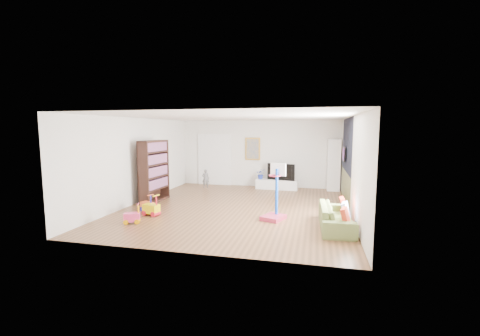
% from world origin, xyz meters
% --- Properties ---
extents(floor, '(6.50, 7.50, 0.00)m').
position_xyz_m(floor, '(0.00, 0.00, 0.00)').
color(floor, brown).
rests_on(floor, ground).
extents(ceiling, '(6.50, 7.50, 0.00)m').
position_xyz_m(ceiling, '(0.00, 0.00, 2.70)').
color(ceiling, white).
rests_on(ceiling, ground).
extents(wall_back, '(6.50, 0.00, 2.70)m').
position_xyz_m(wall_back, '(0.00, 3.75, 1.35)').
color(wall_back, silver).
rests_on(wall_back, ground).
extents(wall_front, '(6.50, 0.00, 2.70)m').
position_xyz_m(wall_front, '(0.00, -3.75, 1.35)').
color(wall_front, white).
rests_on(wall_front, ground).
extents(wall_left, '(0.00, 7.50, 2.70)m').
position_xyz_m(wall_left, '(-3.25, 0.00, 1.35)').
color(wall_left, white).
rests_on(wall_left, ground).
extents(wall_right, '(0.00, 7.50, 2.70)m').
position_xyz_m(wall_right, '(3.25, 0.00, 1.35)').
color(wall_right, silver).
rests_on(wall_right, ground).
extents(navy_accent, '(0.01, 3.20, 1.70)m').
position_xyz_m(navy_accent, '(3.23, 1.40, 1.85)').
color(navy_accent, black).
rests_on(navy_accent, wall_right).
extents(olive_wainscot, '(0.01, 3.20, 1.00)m').
position_xyz_m(olive_wainscot, '(3.23, 1.40, 0.50)').
color(olive_wainscot, brown).
rests_on(olive_wainscot, wall_right).
extents(doorway, '(1.45, 0.06, 2.10)m').
position_xyz_m(doorway, '(-1.90, 3.71, 1.05)').
color(doorway, white).
rests_on(doorway, ground).
extents(painting_back, '(0.62, 0.06, 0.92)m').
position_xyz_m(painting_back, '(-0.25, 3.71, 1.55)').
color(painting_back, gold).
rests_on(painting_back, wall_back).
extents(artwork_right, '(0.04, 0.56, 0.46)m').
position_xyz_m(artwork_right, '(3.17, 1.60, 1.55)').
color(artwork_right, '#7F3F8C').
rests_on(artwork_right, wall_right).
extents(media_console, '(1.65, 0.49, 0.38)m').
position_xyz_m(media_console, '(0.82, 3.22, 0.19)').
color(media_console, silver).
rests_on(media_console, ground).
extents(tall_cabinet, '(0.48, 0.48, 1.98)m').
position_xyz_m(tall_cabinet, '(2.96, 3.46, 0.99)').
color(tall_cabinet, white).
rests_on(tall_cabinet, ground).
extents(bookshelf, '(0.40, 1.37, 1.99)m').
position_xyz_m(bookshelf, '(-2.81, 0.16, 1.00)').
color(bookshelf, '#311B14').
rests_on(bookshelf, ground).
extents(sofa, '(0.80, 1.91, 0.55)m').
position_xyz_m(sofa, '(2.80, -1.45, 0.28)').
color(sofa, olive).
rests_on(sofa, ground).
extents(basketball_hoop, '(0.69, 0.76, 1.47)m').
position_xyz_m(basketball_hoop, '(1.25, -1.09, 0.74)').
color(basketball_hoop, '#AC2948').
rests_on(basketball_hoop, ground).
extents(ride_on_yellow, '(0.48, 0.36, 0.58)m').
position_xyz_m(ride_on_yellow, '(-2.06, -1.45, 0.29)').
color(ride_on_yellow, yellow).
rests_on(ride_on_yellow, ground).
extents(ride_on_orange, '(0.44, 0.36, 0.50)m').
position_xyz_m(ride_on_orange, '(-2.40, -1.06, 0.25)').
color(ride_on_orange, '#E25323').
rests_on(ride_on_orange, ground).
extents(ride_on_pink, '(0.43, 0.36, 0.50)m').
position_xyz_m(ride_on_pink, '(-2.15, -2.25, 0.25)').
color(ride_on_pink, '#F13B7A').
rests_on(ride_on_pink, ground).
extents(child, '(0.31, 0.25, 0.76)m').
position_xyz_m(child, '(-2.00, 2.83, 0.38)').
color(child, slate).
rests_on(child, ground).
extents(tv, '(1.12, 0.45, 0.65)m').
position_xyz_m(tv, '(1.01, 3.26, 0.70)').
color(tv, black).
rests_on(tv, media_console).
extents(vase_plant, '(0.43, 0.39, 0.40)m').
position_xyz_m(vase_plant, '(0.18, 3.25, 0.58)').
color(vase_plant, navy).
rests_on(vase_plant, media_console).
extents(pillow_left, '(0.19, 0.40, 0.39)m').
position_xyz_m(pillow_left, '(2.96, -2.00, 0.43)').
color(pillow_left, red).
rests_on(pillow_left, sofa).
extents(pillow_center, '(0.18, 0.40, 0.39)m').
position_xyz_m(pillow_center, '(3.01, -1.45, 0.43)').
color(pillow_center, silver).
rests_on(pillow_center, sofa).
extents(pillow_right, '(0.11, 0.40, 0.40)m').
position_xyz_m(pillow_right, '(3.00, -0.90, 0.43)').
color(pillow_right, '#B62414').
rests_on(pillow_right, sofa).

